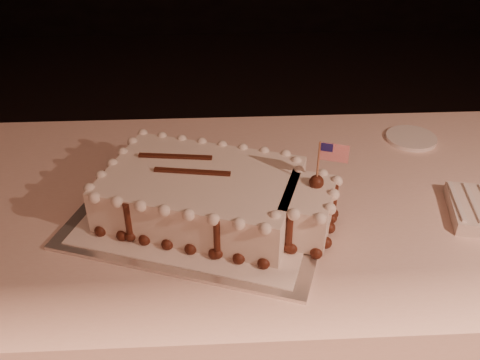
{
  "coord_description": "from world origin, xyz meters",
  "views": [
    {
      "loc": [
        -0.06,
        -0.37,
        1.44
      ],
      "look_at": [
        -0.02,
        0.54,
        0.84
      ],
      "focal_mm": 40.0,
      "sensor_mm": 36.0,
      "label": 1
    }
  ],
  "objects_px": {
    "cake_board": "(203,213)",
    "banquet_table": "(245,315)",
    "side_plate": "(411,138)",
    "sheet_cake": "(214,195)"
  },
  "relations": [
    {
      "from": "banquet_table",
      "to": "sheet_cake",
      "type": "xyz_separation_m",
      "value": [
        -0.07,
        -0.06,
        0.43
      ]
    },
    {
      "from": "cake_board",
      "to": "side_plate",
      "type": "xyz_separation_m",
      "value": [
        0.55,
        0.3,
        0.0
      ]
    },
    {
      "from": "banquet_table",
      "to": "cake_board",
      "type": "xyz_separation_m",
      "value": [
        -0.1,
        -0.06,
        0.38
      ]
    },
    {
      "from": "side_plate",
      "to": "cake_board",
      "type": "bearing_deg",
      "value": -151.52
    },
    {
      "from": "banquet_table",
      "to": "sheet_cake",
      "type": "relative_size",
      "value": 4.65
    },
    {
      "from": "cake_board",
      "to": "side_plate",
      "type": "height_order",
      "value": "side_plate"
    },
    {
      "from": "banquet_table",
      "to": "cake_board",
      "type": "bearing_deg",
      "value": -150.08
    },
    {
      "from": "cake_board",
      "to": "banquet_table",
      "type": "bearing_deg",
      "value": 49.17
    },
    {
      "from": "side_plate",
      "to": "banquet_table",
      "type": "bearing_deg",
      "value": -151.83
    },
    {
      "from": "sheet_cake",
      "to": "side_plate",
      "type": "height_order",
      "value": "sheet_cake"
    }
  ]
}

